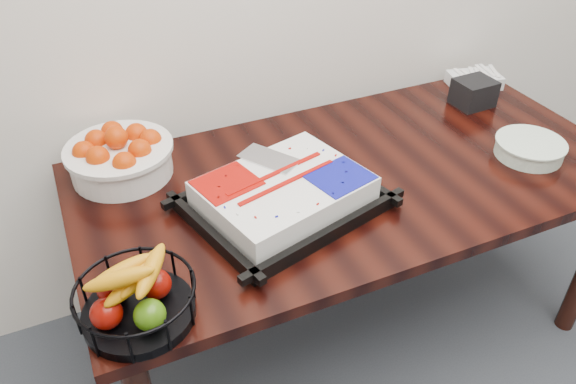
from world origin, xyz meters
name	(u,v)px	position (x,y,z in m)	size (l,w,h in m)	color
table	(353,193)	(0.00, 2.00, 0.66)	(1.80, 0.90, 0.75)	black
cake_tray	(284,195)	(-0.29, 1.92, 0.80)	(0.61, 0.53, 0.11)	black
tangerine_bowl	(119,149)	(-0.69, 2.30, 0.84)	(0.34, 0.34, 0.22)	white
fruit_basket	(136,298)	(-0.77, 1.68, 0.81)	(0.28, 0.28, 0.15)	black
plate_stack	(529,148)	(0.58, 1.84, 0.78)	(0.23, 0.23, 0.06)	white
fork_bag	(474,79)	(0.76, 2.35, 0.78)	(0.23, 0.17, 0.06)	silver
napkin_box	(474,93)	(0.65, 2.22, 0.80)	(0.14, 0.12, 0.10)	black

